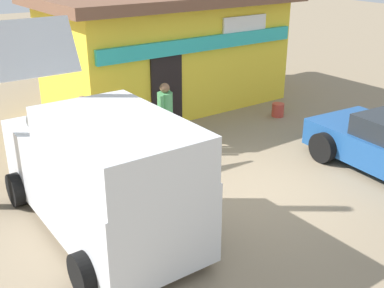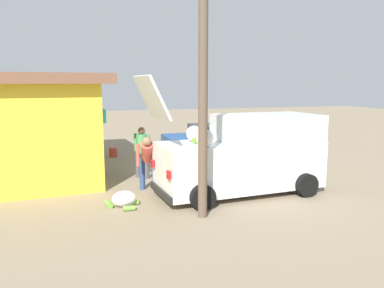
{
  "view_description": "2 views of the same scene",
  "coord_description": "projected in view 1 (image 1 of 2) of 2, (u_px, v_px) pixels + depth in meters",
  "views": [
    {
      "loc": [
        -5.21,
        -6.37,
        4.3
      ],
      "look_at": [
        -1.01,
        0.53,
        0.97
      ],
      "focal_mm": 44.5,
      "sensor_mm": 36.0,
      "label": 1
    },
    {
      "loc": [
        -12.07,
        4.49,
        2.91
      ],
      "look_at": [
        0.17,
        0.68,
        0.88
      ],
      "focal_mm": 35.87,
      "sensor_mm": 36.0,
      "label": 2
    }
  ],
  "objects": [
    {
      "name": "customer_bending",
      "position": [
        99.0,
        123.0,
        9.92
      ],
      "size": [
        0.75,
        0.62,
        1.54
      ],
      "color": "navy",
      "rests_on": "ground_plane"
    },
    {
      "name": "storefront_bar",
      "position": [
        165.0,
        48.0,
        13.74
      ],
      "size": [
        7.38,
        4.87,
        3.17
      ],
      "color": "yellow",
      "rests_on": "ground_plane"
    },
    {
      "name": "ground_plane",
      "position": [
        251.0,
        189.0,
        9.18
      ],
      "size": [
        60.0,
        60.0,
        0.0
      ],
      "primitive_type": "plane",
      "color": "gray"
    },
    {
      "name": "paint_bucket",
      "position": [
        278.0,
        110.0,
        13.06
      ],
      "size": [
        0.33,
        0.33,
        0.37
      ],
      "primitive_type": "cylinder",
      "color": "#BF3F33",
      "rests_on": "ground_plane"
    },
    {
      "name": "vendor_standing",
      "position": [
        165.0,
        112.0,
        10.56
      ],
      "size": [
        0.48,
        0.48,
        1.59
      ],
      "color": "#4C4C51",
      "rests_on": "ground_plane"
    },
    {
      "name": "delivery_van",
      "position": [
        101.0,
        172.0,
        7.51
      ],
      "size": [
        2.33,
        4.92,
        3.1
      ],
      "color": "silver",
      "rests_on": "ground_plane"
    },
    {
      "name": "unloaded_banana_pile",
      "position": [
        38.0,
        154.0,
        10.29
      ],
      "size": [
        0.71,
        0.79,
        0.38
      ],
      "color": "silver",
      "rests_on": "ground_plane"
    }
  ]
}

